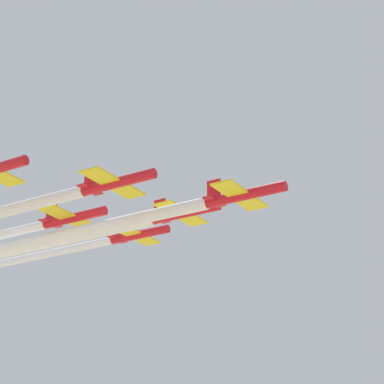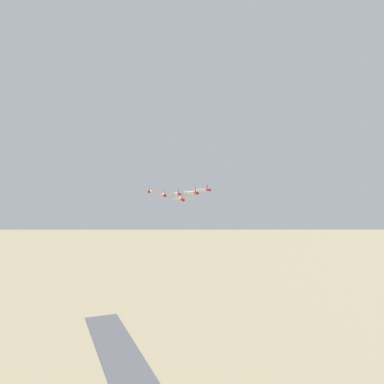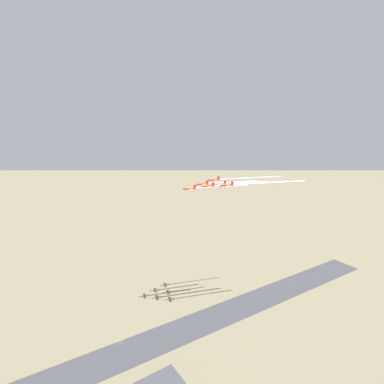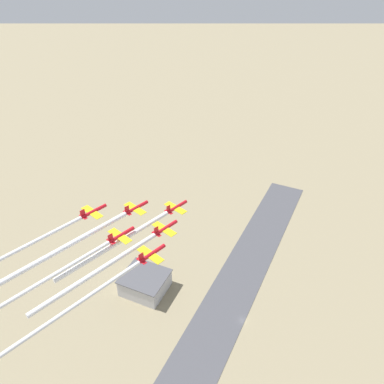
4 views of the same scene
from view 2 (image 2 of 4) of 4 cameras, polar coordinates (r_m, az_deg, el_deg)
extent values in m
cylinder|color=red|center=(135.60, -1.44, -1.18)|extent=(3.65, 8.29, 1.03)
cube|color=yellow|center=(136.16, -1.46, -1.17)|extent=(8.14, 4.62, 0.17)
cube|color=red|center=(139.02, -1.55, -0.61)|extent=(0.60, 1.46, 2.05)
cube|color=red|center=(139.04, -1.55, -1.14)|extent=(3.16, 1.93, 0.11)
cylinder|color=red|center=(146.60, 0.67, -0.18)|extent=(3.65, 8.29, 1.03)
cube|color=yellow|center=(147.16, 0.65, -0.18)|extent=(8.14, 4.62, 0.17)
cube|color=red|center=(150.03, 0.53, 0.32)|extent=(0.60, 1.46, 2.05)
cube|color=red|center=(150.03, 0.53, -0.17)|extent=(3.16, 1.93, 0.11)
cylinder|color=red|center=(145.78, -4.17, -0.54)|extent=(3.65, 8.29, 1.03)
cube|color=yellow|center=(146.34, -4.17, -0.54)|extent=(8.14, 4.62, 0.17)
cube|color=red|center=(149.22, -4.20, -0.03)|extent=(0.60, 1.46, 2.05)
cube|color=red|center=(149.23, -4.20, -0.52)|extent=(3.16, 1.93, 0.11)
cylinder|color=red|center=(157.81, 2.49, 0.31)|extent=(3.65, 8.29, 1.03)
cube|color=yellow|center=(158.36, 2.46, 0.31)|extent=(8.14, 4.62, 0.17)
cube|color=red|center=(161.23, 2.32, 0.76)|extent=(0.60, 1.46, 2.05)
cube|color=red|center=(161.23, 2.32, 0.31)|extent=(3.16, 1.93, 0.11)
cylinder|color=red|center=(156.56, -2.00, -0.33)|extent=(3.65, 8.29, 1.03)
cube|color=yellow|center=(157.12, -2.01, -0.33)|extent=(8.14, 4.62, 0.17)
cube|color=red|center=(160.00, -2.08, 0.14)|extent=(0.60, 1.46, 2.05)
cube|color=red|center=(160.01, -2.08, -0.31)|extent=(3.16, 1.93, 0.11)
cylinder|color=red|center=(156.27, -6.53, 0.04)|extent=(3.65, 8.29, 1.03)
cube|color=yellow|center=(156.83, -6.53, 0.04)|extent=(8.14, 4.62, 0.17)
cube|color=red|center=(159.72, -6.51, 0.50)|extent=(0.60, 1.46, 2.05)
cube|color=red|center=(159.72, -6.51, 0.04)|extent=(3.16, 1.93, 0.11)
cylinder|color=white|center=(158.38, -2.04, -0.96)|extent=(13.12, 35.74, 1.29)
cylinder|color=white|center=(177.46, -0.42, -0.09)|extent=(18.42, 51.26, 1.38)
cylinder|color=white|center=(168.14, -4.36, -0.43)|extent=(12.77, 34.83, 1.24)
cylinder|color=white|center=(187.85, 1.19, 0.31)|extent=(17.63, 49.79, 1.03)
cylinder|color=white|center=(175.87, -2.39, -0.26)|extent=(10.62, 29.03, 1.01)
cylinder|color=white|center=(184.99, -6.39, 0.08)|extent=(16.52, 46.78, 0.91)
camera|label=1|loc=(120.29, -30.55, -14.50)|focal=70.00mm
camera|label=3|loc=(215.58, 60.46, 9.73)|focal=28.00mm
camera|label=4|loc=(217.62, -21.52, 17.11)|focal=35.00mm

